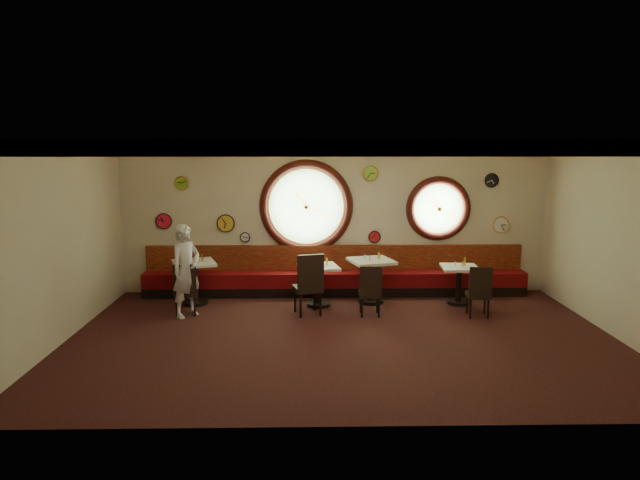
{
  "coord_description": "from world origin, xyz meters",
  "views": [
    {
      "loc": [
        -0.55,
        -8.98,
        3.15
      ],
      "look_at": [
        -0.35,
        0.8,
        1.5
      ],
      "focal_mm": 32.0,
      "sensor_mm": 36.0,
      "label": 1
    }
  ],
  "objects_px": {
    "condiment_c_salt": "(365,256)",
    "condiment_b_pepper": "(317,264)",
    "chair_d": "(479,288)",
    "condiment_b_salt": "(316,262)",
    "condiment_b_bottle": "(327,262)",
    "condiment_c_bottle": "(379,256)",
    "chair_c": "(370,288)",
    "condiment_a_salt": "(190,259)",
    "condiment_d_salt": "(455,264)",
    "condiment_d_bottle": "(465,262)",
    "table_b": "(319,281)",
    "waiter": "(186,271)",
    "condiment_c_pepper": "(370,258)",
    "chair_a": "(185,286)",
    "table_a": "(194,277)",
    "chair_b": "(309,280)",
    "condiment_a_bottle": "(202,258)",
    "table_d": "(459,280)",
    "table_c": "(371,276)",
    "condiment_a_pepper": "(194,259)",
    "condiment_d_pepper": "(463,265)"
  },
  "relations": [
    {
      "from": "table_a",
      "to": "chair_a",
      "type": "distance_m",
      "value": 0.79
    },
    {
      "from": "condiment_c_salt",
      "to": "condiment_b_pepper",
      "type": "height_order",
      "value": "condiment_c_salt"
    },
    {
      "from": "condiment_c_bottle",
      "to": "waiter",
      "type": "xyz_separation_m",
      "value": [
        -3.65,
        -0.86,
        -0.09
      ]
    },
    {
      "from": "condiment_c_pepper",
      "to": "waiter",
      "type": "bearing_deg",
      "value": -167.59
    },
    {
      "from": "table_b",
      "to": "chair_a",
      "type": "height_order",
      "value": "chair_a"
    },
    {
      "from": "chair_d",
      "to": "condiment_b_salt",
      "type": "xyz_separation_m",
      "value": [
        -2.97,
        0.94,
        0.31
      ]
    },
    {
      "from": "condiment_b_salt",
      "to": "condiment_d_bottle",
      "type": "distance_m",
      "value": 2.95
    },
    {
      "from": "condiment_b_pepper",
      "to": "condiment_c_bottle",
      "type": "distance_m",
      "value": 1.26
    },
    {
      "from": "condiment_b_pepper",
      "to": "condiment_b_salt",
      "type": "bearing_deg",
      "value": 101.47
    },
    {
      "from": "chair_b",
      "to": "condiment_a_pepper",
      "type": "xyz_separation_m",
      "value": [
        -2.27,
        0.86,
        0.24
      ]
    },
    {
      "from": "condiment_a_pepper",
      "to": "condiment_d_pepper",
      "type": "xyz_separation_m",
      "value": [
        5.29,
        -0.2,
        -0.09
      ]
    },
    {
      "from": "condiment_a_pepper",
      "to": "condiment_a_bottle",
      "type": "height_order",
      "value": "condiment_a_bottle"
    },
    {
      "from": "chair_c",
      "to": "condiment_a_bottle",
      "type": "relative_size",
      "value": 4.35
    },
    {
      "from": "chair_a",
      "to": "condiment_d_salt",
      "type": "bearing_deg",
      "value": -6.48
    },
    {
      "from": "chair_b",
      "to": "chair_d",
      "type": "xyz_separation_m",
      "value": [
        3.11,
        -0.18,
        -0.12
      ]
    },
    {
      "from": "table_b",
      "to": "table_c",
      "type": "bearing_deg",
      "value": 10.9
    },
    {
      "from": "condiment_c_pepper",
      "to": "condiment_c_bottle",
      "type": "relative_size",
      "value": 0.59
    },
    {
      "from": "chair_c",
      "to": "condiment_c_salt",
      "type": "height_order",
      "value": "condiment_c_salt"
    },
    {
      "from": "table_d",
      "to": "condiment_c_salt",
      "type": "relative_size",
      "value": 8.33
    },
    {
      "from": "condiment_b_bottle",
      "to": "condiment_c_bottle",
      "type": "xyz_separation_m",
      "value": [
        1.05,
        0.18,
        0.08
      ]
    },
    {
      "from": "condiment_b_bottle",
      "to": "condiment_c_bottle",
      "type": "height_order",
      "value": "condiment_c_bottle"
    },
    {
      "from": "chair_c",
      "to": "waiter",
      "type": "relative_size",
      "value": 0.34
    },
    {
      "from": "condiment_d_bottle",
      "to": "chair_c",
      "type": "bearing_deg",
      "value": -156.34
    },
    {
      "from": "condiment_a_salt",
      "to": "condiment_d_bottle",
      "type": "xyz_separation_m",
      "value": [
        5.44,
        -0.04,
        -0.06
      ]
    },
    {
      "from": "chair_b",
      "to": "condiment_c_salt",
      "type": "xyz_separation_m",
      "value": [
        1.11,
        0.95,
        0.26
      ]
    },
    {
      "from": "condiment_a_salt",
      "to": "waiter",
      "type": "bearing_deg",
      "value": -83.32
    },
    {
      "from": "chair_c",
      "to": "condiment_c_pepper",
      "type": "xyz_separation_m",
      "value": [
        0.07,
        0.85,
        0.38
      ]
    },
    {
      "from": "condiment_c_salt",
      "to": "condiment_d_salt",
      "type": "relative_size",
      "value": 1.05
    },
    {
      "from": "table_c",
      "to": "condiment_c_pepper",
      "type": "relative_size",
      "value": 11.61
    },
    {
      "from": "condiment_b_bottle",
      "to": "chair_c",
      "type": "bearing_deg",
      "value": -44.97
    },
    {
      "from": "condiment_a_bottle",
      "to": "table_c",
      "type": "bearing_deg",
      "value": 0.12
    },
    {
      "from": "condiment_c_pepper",
      "to": "condiment_c_bottle",
      "type": "distance_m",
      "value": 0.22
    },
    {
      "from": "table_d",
      "to": "condiment_d_salt",
      "type": "height_order",
      "value": "condiment_d_salt"
    },
    {
      "from": "condiment_b_bottle",
      "to": "condiment_b_salt",
      "type": "bearing_deg",
      "value": 166.23
    },
    {
      "from": "table_c",
      "to": "chair_c",
      "type": "relative_size",
      "value": 1.66
    },
    {
      "from": "table_d",
      "to": "condiment_b_bottle",
      "type": "bearing_deg",
      "value": -179.59
    },
    {
      "from": "condiment_a_salt",
      "to": "condiment_d_pepper",
      "type": "height_order",
      "value": "condiment_a_salt"
    },
    {
      "from": "condiment_b_pepper",
      "to": "condiment_a_bottle",
      "type": "bearing_deg",
      "value": 174.86
    },
    {
      "from": "condiment_c_salt",
      "to": "condiment_d_pepper",
      "type": "xyz_separation_m",
      "value": [
        1.9,
        -0.29,
        -0.11
      ]
    },
    {
      "from": "condiment_b_bottle",
      "to": "waiter",
      "type": "distance_m",
      "value": 2.69
    },
    {
      "from": "condiment_b_salt",
      "to": "condiment_d_pepper",
      "type": "relative_size",
      "value": 1.03
    },
    {
      "from": "chair_b",
      "to": "condiment_a_bottle",
      "type": "height_order",
      "value": "chair_b"
    },
    {
      "from": "chair_c",
      "to": "condiment_a_salt",
      "type": "relative_size",
      "value": 6.82
    },
    {
      "from": "table_b",
      "to": "waiter",
      "type": "relative_size",
      "value": 0.5
    },
    {
      "from": "table_b",
      "to": "condiment_a_salt",
      "type": "xyz_separation_m",
      "value": [
        -2.53,
        0.18,
        0.4
      ]
    },
    {
      "from": "chair_d",
      "to": "table_c",
      "type": "bearing_deg",
      "value": 156.44
    },
    {
      "from": "condiment_a_pepper",
      "to": "condiment_a_bottle",
      "type": "relative_size",
      "value": 0.64
    },
    {
      "from": "chair_a",
      "to": "condiment_d_salt",
      "type": "xyz_separation_m",
      "value": [
        5.19,
        0.73,
        0.24
      ]
    },
    {
      "from": "chair_b",
      "to": "chair_c",
      "type": "height_order",
      "value": "chair_b"
    },
    {
      "from": "chair_b",
      "to": "condiment_b_pepper",
      "type": "xyz_separation_m",
      "value": [
        0.16,
        0.64,
        0.18
      ]
    }
  ]
}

